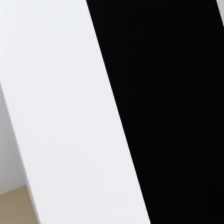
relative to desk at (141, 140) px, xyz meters
The scene contains 14 objects.
ground_plane 0.57m from the desk, behind, with size 6.00×6.00×0.00m, color #9E7A4C.
wall_back 1.05m from the desk, 132.90° to the left, with size 6.00×0.06×2.60m.
wall_left 1.60m from the desk, behind, with size 0.05×6.00×2.60m, color silver.
desk is the anchor object (origin of this frame).
book_stack_tall 0.64m from the desk, 166.23° to the left, with size 0.26×0.20×0.28m.
book_stack_keyboard_riser 0.71m from the desk, behind, with size 0.25×0.18×0.07m.
book_stack_side 0.39m from the desk, 143.53° to the right, with size 0.25×0.21×0.08m.
laptop 0.81m from the desk, 158.19° to the left, with size 0.36×0.30×0.24m.
keyboard 0.73m from the desk, behind, with size 0.42×0.14×0.02m, color black.
computer_mouse 0.40m from the desk, behind, with size 0.06×0.10×0.04m, color #A5A8AD.
mug 1.10m from the desk, behind, with size 0.12×0.09×0.09m.
water_bottle 0.50m from the desk, 24.33° to the right, with size 0.07×0.07×0.17m, color black.
cell_phone 0.41m from the desk, 127.81° to the right, with size 0.07×0.14×0.01m, color black.
wastebasket 0.99m from the desk, 150.89° to the right, with size 0.23×0.23×0.26m, color silver.
Camera 1 is at (-1.01, -1.77, 2.11)m, focal length 36.53 mm.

